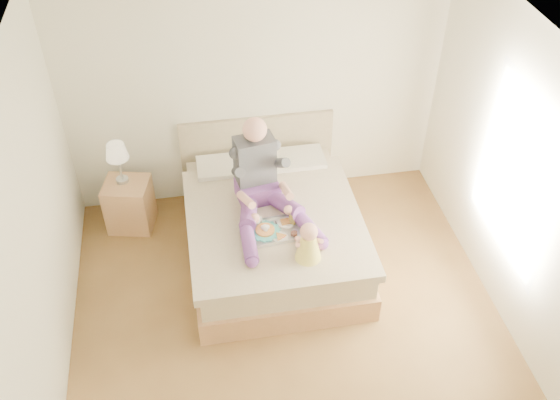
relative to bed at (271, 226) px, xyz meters
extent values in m
cube|color=brown|center=(0.00, -1.08, -0.32)|extent=(4.00, 4.20, 0.01)
cube|color=white|center=(0.00, -1.08, 2.38)|extent=(4.00, 4.20, 0.02)
cube|color=white|center=(0.00, 1.02, 1.03)|extent=(4.00, 0.02, 2.70)
cube|color=white|center=(-2.00, -1.08, 1.03)|extent=(0.02, 4.20, 2.70)
cube|color=white|center=(2.00, -1.08, 1.03)|extent=(0.02, 4.20, 2.70)
cube|color=white|center=(1.99, -0.88, 1.08)|extent=(0.02, 1.30, 1.60)
cube|color=#FFF9D1|center=(1.98, -0.88, 1.08)|extent=(0.01, 1.18, 1.48)
cube|color=#A8794E|center=(0.00, -0.07, -0.18)|extent=(1.68, 2.13, 0.28)
cube|color=#C7B394|center=(0.00, -0.07, 0.08)|extent=(1.60, 2.05, 0.24)
cube|color=#C7B394|center=(0.00, -0.22, 0.25)|extent=(1.70, 1.80, 0.09)
cube|color=white|center=(-0.38, 0.68, 0.27)|extent=(0.62, 0.40, 0.14)
cube|color=white|center=(0.38, 0.68, 0.27)|extent=(0.62, 0.40, 0.14)
cube|color=gray|center=(0.00, 1.01, 0.18)|extent=(1.70, 0.08, 1.00)
cube|color=#A8794E|center=(-1.45, 0.63, -0.03)|extent=(0.54, 0.50, 0.57)
cylinder|color=silver|center=(-1.48, 0.68, 0.27)|extent=(0.13, 0.13, 0.04)
cylinder|color=silver|center=(-1.48, 0.68, 0.43)|extent=(0.03, 0.03, 0.27)
cone|color=beige|center=(-1.48, 0.68, 0.64)|extent=(0.23, 0.23, 0.17)
cube|color=#62327D|center=(-0.12, 0.14, 0.39)|extent=(0.45, 0.38, 0.19)
cube|color=#323239|center=(-0.13, 0.20, 0.72)|extent=(0.41, 0.29, 0.51)
sphere|color=#F7AF9A|center=(-0.12, 0.17, 1.10)|extent=(0.23, 0.23, 0.23)
cylinder|color=#62327D|center=(-0.24, -0.14, 0.38)|extent=(0.26, 0.57, 0.23)
cylinder|color=#62327D|center=(-0.30, -0.56, 0.36)|extent=(0.14, 0.49, 0.13)
sphere|color=#62327D|center=(-0.30, -0.80, 0.35)|extent=(0.12, 0.12, 0.12)
cylinder|color=#323239|center=(-0.31, 0.02, 0.74)|extent=(0.11, 0.32, 0.26)
cylinder|color=#F7AF9A|center=(-0.27, -0.18, 0.55)|extent=(0.16, 0.34, 0.17)
sphere|color=#F7AF9A|center=(-0.21, -0.33, 0.44)|extent=(0.09, 0.09, 0.09)
cylinder|color=#62327D|center=(0.09, -0.09, 0.38)|extent=(0.41, 0.55, 0.23)
cylinder|color=#62327D|center=(0.28, -0.46, 0.36)|extent=(0.29, 0.50, 0.13)
sphere|color=#62327D|center=(0.37, -0.68, 0.35)|extent=(0.12, 0.12, 0.12)
cylinder|color=#323239|center=(0.11, 0.09, 0.74)|extent=(0.18, 0.33, 0.26)
cylinder|color=#F7AF9A|center=(0.13, -0.11, 0.55)|extent=(0.10, 0.33, 0.17)
sphere|color=#F7AF9A|center=(0.12, -0.27, 0.44)|extent=(0.09, 0.09, 0.09)
cube|color=silver|center=(-0.03, -0.39, 0.30)|extent=(0.50, 0.41, 0.01)
cylinder|color=#3DB1AF|center=(-0.12, -0.39, 0.31)|extent=(0.27, 0.27, 0.02)
cylinder|color=#CF8C45|center=(-0.12, -0.39, 0.33)|extent=(0.18, 0.18, 0.02)
cylinder|color=white|center=(-0.19, -0.27, 0.35)|extent=(0.08, 0.08, 0.09)
torus|color=white|center=(-0.14, -0.27, 0.35)|extent=(0.02, 0.06, 0.06)
cylinder|color=brown|center=(-0.19, -0.27, 0.40)|extent=(0.07, 0.07, 0.01)
cylinder|color=white|center=(0.09, -0.31, 0.31)|extent=(0.15, 0.15, 0.01)
cube|color=#CF8C45|center=(0.09, -0.31, 0.33)|extent=(0.09, 0.08, 0.02)
cylinder|color=white|center=(0.00, -0.50, 0.31)|extent=(0.15, 0.15, 0.01)
ellipsoid|color=red|center=(0.02, -0.51, 0.33)|extent=(0.04, 0.03, 0.01)
cylinder|color=white|center=(0.15, -0.31, 0.37)|extent=(0.07, 0.07, 0.12)
cylinder|color=gold|center=(0.15, -0.31, 0.36)|extent=(0.07, 0.07, 0.12)
cylinder|color=white|center=(0.14, -0.48, 0.33)|extent=(0.07, 0.07, 0.04)
cylinder|color=#4F1F0B|center=(0.14, -0.48, 0.32)|extent=(0.06, 0.06, 0.03)
cone|color=#FFEB50|center=(0.21, -0.77, 0.42)|extent=(0.24, 0.24, 0.26)
sphere|color=#F7AF9A|center=(0.21, -0.77, 0.61)|extent=(0.16, 0.16, 0.16)
cylinder|color=#F7AF9A|center=(0.16, -0.66, 0.34)|extent=(0.07, 0.19, 0.06)
sphere|color=#F7AF9A|center=(0.15, -0.57, 0.34)|extent=(0.05, 0.05, 0.05)
cylinder|color=#F7AF9A|center=(0.12, -0.77, 0.47)|extent=(0.07, 0.14, 0.11)
cylinder|color=#F7AF9A|center=(0.25, -0.65, 0.34)|extent=(0.09, 0.19, 0.06)
sphere|color=#F7AF9A|center=(0.25, -0.56, 0.34)|extent=(0.05, 0.05, 0.05)
cylinder|color=#F7AF9A|center=(0.31, -0.76, 0.47)|extent=(0.08, 0.14, 0.11)
camera|label=1|loc=(-0.71, -4.62, 4.39)|focal=40.00mm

